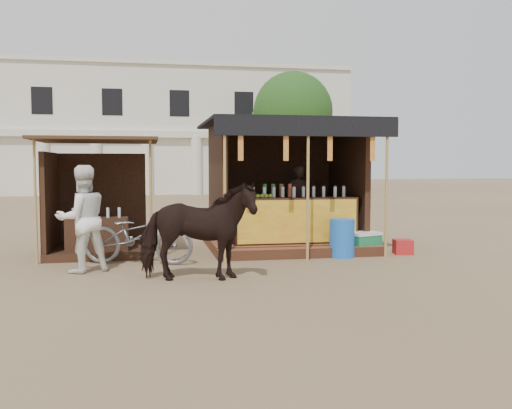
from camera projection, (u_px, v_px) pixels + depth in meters
name	position (u px, v px, depth m)	size (l,w,h in m)	color
ground	(274.00, 279.00, 9.26)	(120.00, 120.00, 0.00)	#846B4C
main_stall	(286.00, 202.00, 12.67)	(3.60, 3.61, 2.78)	brown
secondary_stall	(91.00, 213.00, 11.78)	(2.40, 2.40, 2.38)	#3A2215
cow	(197.00, 232.00, 9.03)	(0.85, 1.88, 1.58)	black
motorbike	(138.00, 235.00, 10.60)	(0.73, 2.09, 1.10)	gray
bystander	(82.00, 219.00, 9.77)	(0.90, 0.70, 1.85)	white
blue_barrel	(342.00, 238.00, 11.40)	(0.50, 0.50, 0.77)	blue
red_crate	(403.00, 247.00, 11.81)	(0.37, 0.36, 0.30)	#AC1C1D
cooler	(364.00, 243.00, 11.79)	(0.75, 0.63, 0.46)	#1B7A46
background_building	(147.00, 133.00, 37.95)	(26.00, 7.45, 8.18)	silver
tree	(289.00, 115.00, 31.73)	(4.50, 4.40, 7.00)	#382314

